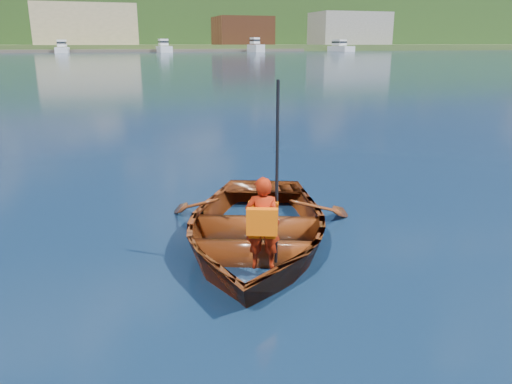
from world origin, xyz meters
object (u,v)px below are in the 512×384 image
Objects in this scene: rowboat at (255,227)px; marina_yachts at (109,47)px; dock at (110,51)px; child_paddler at (263,222)px.

marina_yachts reaches higher than rowboat.
marina_yachts is at bearing -95.56° from dock.
child_paddler reaches higher than dock.
rowboat is 0.03× the size of dock.
marina_yachts is (1.96, 143.33, 0.71)m from child_paddler.
rowboat is 0.99m from child_paddler.
marina_yachts reaches higher than dock.
dock is 4.81m from marina_yachts.
marina_yachts is (-0.46, -4.69, 0.96)m from dock.
child_paddler is at bearing -90.93° from dock.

